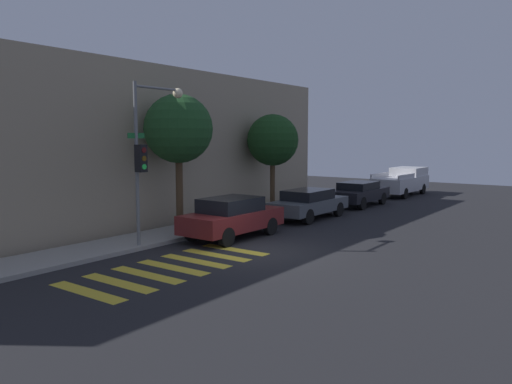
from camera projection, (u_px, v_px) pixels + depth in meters
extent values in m
plane|color=black|center=(257.00, 252.00, 16.30)|extent=(60.00, 60.00, 0.00)
cube|color=gray|center=(166.00, 235.00, 18.81)|extent=(26.00, 2.15, 0.14)
cube|color=gray|center=(90.00, 147.00, 21.10)|extent=(26.00, 6.00, 6.67)
cube|color=gold|center=(87.00, 292.00, 12.06)|extent=(0.45, 2.60, 0.00)
cube|color=gold|center=(119.00, 283.00, 12.82)|extent=(0.45, 2.60, 0.00)
cube|color=gold|center=(147.00, 275.00, 13.58)|extent=(0.45, 2.60, 0.00)
cube|color=gold|center=(173.00, 267.00, 14.35)|extent=(0.45, 2.60, 0.00)
cube|color=gold|center=(195.00, 261.00, 15.11)|extent=(0.45, 2.60, 0.00)
cube|color=gold|center=(216.00, 255.00, 15.87)|extent=(0.45, 2.60, 0.00)
cube|color=gold|center=(235.00, 250.00, 16.64)|extent=(0.45, 2.60, 0.00)
cylinder|color=slate|center=(137.00, 167.00, 16.43)|extent=(0.12, 0.12, 5.55)
cube|color=black|center=(141.00, 158.00, 16.28)|extent=(0.30, 0.30, 0.90)
cylinder|color=#4C0C0C|center=(144.00, 150.00, 16.16)|extent=(0.18, 0.02, 0.18)
cylinder|color=#593D0A|center=(144.00, 159.00, 16.19)|extent=(0.18, 0.02, 0.18)
cylinder|color=#26E54C|center=(144.00, 167.00, 16.22)|extent=(0.18, 0.02, 0.18)
cube|color=#19662D|center=(136.00, 136.00, 16.32)|extent=(0.70, 0.02, 0.18)
cylinder|color=slate|center=(157.00, 88.00, 16.93)|extent=(1.94, 0.08, 0.08)
sphere|color=#F9E5B2|center=(178.00, 93.00, 17.72)|extent=(0.36, 0.36, 0.36)
cube|color=maroon|center=(233.00, 220.00, 18.53)|extent=(4.27, 1.78, 0.67)
cube|color=black|center=(231.00, 205.00, 18.39)|extent=(2.22, 1.56, 0.52)
cylinder|color=black|center=(238.00, 222.00, 20.10)|extent=(0.68, 0.22, 0.68)
cylinder|color=black|center=(270.00, 226.00, 19.16)|extent=(0.68, 0.22, 0.68)
cylinder|color=black|center=(192.00, 232.00, 17.98)|extent=(0.68, 0.22, 0.68)
cylinder|color=black|center=(226.00, 237.00, 17.04)|extent=(0.68, 0.22, 0.68)
cube|color=#4C5156|center=(309.00, 205.00, 23.04)|extent=(4.58, 1.76, 0.56)
cube|color=black|center=(308.00, 195.00, 22.89)|extent=(2.38, 1.55, 0.46)
cylinder|color=black|center=(310.00, 207.00, 24.67)|extent=(0.68, 0.22, 0.68)
cylinder|color=black|center=(338.00, 209.00, 23.74)|extent=(0.68, 0.22, 0.68)
cylinder|color=black|center=(278.00, 214.00, 22.40)|extent=(0.68, 0.22, 0.68)
cylinder|color=black|center=(308.00, 217.00, 21.46)|extent=(0.68, 0.22, 0.68)
cube|color=black|center=(359.00, 194.00, 27.39)|extent=(4.39, 1.77, 0.59)
cube|color=black|center=(358.00, 186.00, 27.25)|extent=(2.28, 1.56, 0.40)
cylinder|color=black|center=(356.00, 196.00, 28.98)|extent=(0.68, 0.22, 0.68)
cylinder|color=black|center=(382.00, 198.00, 28.05)|extent=(0.68, 0.22, 0.68)
cylinder|color=black|center=(335.00, 201.00, 26.80)|extent=(0.68, 0.22, 0.68)
cylinder|color=black|center=(362.00, 203.00, 25.87)|extent=(0.68, 0.22, 0.68)
cube|color=#BCBCC1|center=(400.00, 184.00, 32.43)|extent=(5.50, 1.99, 0.87)
cube|color=#BCBCC1|center=(409.00, 171.00, 33.56)|extent=(2.47, 1.83, 0.55)
cube|color=#BCBCC1|center=(380.00, 175.00, 31.78)|extent=(2.75, 0.08, 0.28)
cube|color=#BCBCC1|center=(407.00, 177.00, 30.75)|extent=(2.75, 0.08, 0.28)
cylinder|color=black|center=(396.00, 187.00, 34.37)|extent=(0.68, 0.22, 0.68)
cylinder|color=black|center=(423.00, 189.00, 33.31)|extent=(0.68, 0.22, 0.68)
cylinder|color=black|center=(377.00, 192.00, 31.64)|extent=(0.68, 0.22, 0.68)
cylinder|color=black|center=(405.00, 193.00, 30.58)|extent=(0.68, 0.22, 0.68)
cylinder|color=#4C3823|center=(179.00, 194.00, 19.55)|extent=(0.28, 0.28, 3.07)
sphere|color=#1E4721|center=(178.00, 129.00, 19.28)|extent=(2.67, 2.67, 2.67)
cylinder|color=#4C3823|center=(272.00, 186.00, 24.74)|extent=(0.24, 0.24, 2.67)
sphere|color=#193D19|center=(273.00, 140.00, 24.50)|extent=(2.54, 2.54, 2.54)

